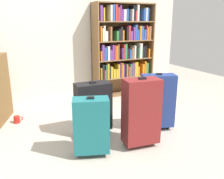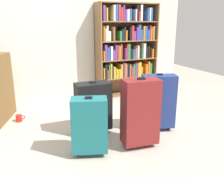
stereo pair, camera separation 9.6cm
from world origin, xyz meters
name	(u,v)px [view 2 (the right image)]	position (x,y,z in m)	size (l,w,h in m)	color
ground_plane	(110,142)	(0.00, 0.00, 0.00)	(7.92, 7.92, 0.00)	#B2A899
back_wall	(65,23)	(0.00, 1.87, 1.30)	(4.52, 0.10, 2.60)	beige
bookshelf	(126,47)	(1.03, 1.64, 0.87)	(1.11, 0.33, 1.63)	brown
mug	(19,118)	(-0.90, 1.04, 0.05)	(0.12, 0.08, 0.10)	red
suitcase_dark_red	(140,112)	(0.26, -0.21, 0.40)	(0.40, 0.25, 0.77)	maroon
suitcase_navy_blue	(158,101)	(0.68, 0.06, 0.38)	(0.44, 0.30, 0.72)	navy
suitcase_teal	(89,125)	(-0.29, -0.16, 0.33)	(0.40, 0.30, 0.63)	#19666B
suitcase_black	(93,106)	(-0.08, 0.32, 0.34)	(0.42, 0.22, 0.65)	black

